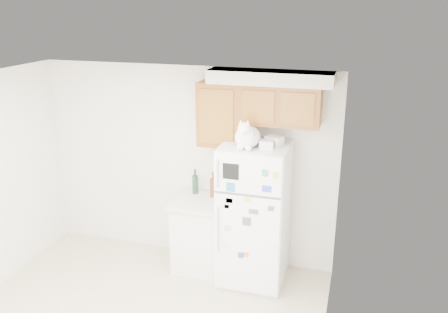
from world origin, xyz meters
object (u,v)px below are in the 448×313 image
at_px(cat, 247,136).
at_px(refrigerator, 254,214).
at_px(base_counter, 201,233).
at_px(bottle_green, 195,181).
at_px(storage_box_back, 274,141).
at_px(bottle_amber, 213,185).
at_px(storage_box_front, 267,144).

bearing_deg(cat, refrigerator, 62.06).
height_order(base_counter, cat, cat).
distance_m(refrigerator, bottle_green, 0.89).
bearing_deg(base_counter, storage_box_back, -0.51).
xyz_separation_m(base_counter, storage_box_back, (0.89, -0.01, 1.29)).
bearing_deg(cat, base_counter, 162.19).
bearing_deg(cat, bottle_green, 153.27).
bearing_deg(bottle_amber, base_counter, -128.60).
distance_m(base_counter, cat, 1.52).
relative_size(base_counter, bottle_green, 2.87).
height_order(base_counter, bottle_green, bottle_green).
relative_size(storage_box_back, bottle_green, 0.56).
distance_m(storage_box_back, bottle_amber, 1.04).
distance_m(base_counter, bottle_green, 0.66).
bearing_deg(refrigerator, base_counter, 173.90).
xyz_separation_m(storage_box_back, bottle_amber, (-0.77, 0.15, -0.67)).
height_order(base_counter, bottle_amber, bottle_amber).
xyz_separation_m(refrigerator, storage_box_front, (0.14, -0.09, 0.89)).
distance_m(refrigerator, storage_box_back, 0.92).
bearing_deg(bottle_green, storage_box_back, -10.38).
relative_size(refrigerator, base_counter, 1.85).
distance_m(cat, bottle_green, 1.13).
height_order(bottle_green, bottle_amber, bottle_green).
height_order(base_counter, storage_box_back, storage_box_back).
xyz_separation_m(refrigerator, bottle_green, (-0.82, 0.25, 0.23)).
xyz_separation_m(storage_box_back, bottle_green, (-1.02, 0.19, -0.67)).
bearing_deg(storage_box_back, storage_box_front, -89.19).
bearing_deg(base_counter, bottle_green, 125.75).
distance_m(base_counter, bottle_amber, 0.64).
bearing_deg(storage_box_back, base_counter, -160.22).
xyz_separation_m(cat, bottle_amber, (-0.51, 0.34, -0.75)).
bearing_deg(storage_box_back, bottle_amber, -170.91).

